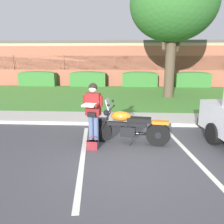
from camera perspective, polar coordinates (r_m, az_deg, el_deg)
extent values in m
plane|color=#424247|center=(5.49, 3.67, -11.86)|extent=(140.00, 140.00, 0.00)
cube|color=#B7B2A8|center=(8.10, 3.58, -2.90)|extent=(60.00, 0.20, 0.12)
cube|color=#B7B2A8|center=(8.93, 3.56, -1.47)|extent=(60.00, 1.50, 0.08)
cube|color=#478433|center=(14.03, 3.50, 4.04)|extent=(60.00, 8.92, 0.06)
cube|color=silver|center=(5.76, -7.28, -10.64)|extent=(0.68, 4.38, 0.01)
cube|color=silver|center=(5.91, 19.68, -10.73)|extent=(0.68, 4.38, 0.01)
cylinder|color=black|center=(6.50, -2.86, -4.69)|extent=(0.65, 0.19, 0.64)
cylinder|color=black|center=(6.50, -2.86, -4.69)|extent=(0.19, 0.14, 0.18)
cylinder|color=black|center=(6.32, 11.42, -5.49)|extent=(0.66, 0.27, 0.64)
cylinder|color=black|center=(6.32, 11.42, -5.49)|extent=(0.21, 0.22, 0.18)
cube|color=black|center=(6.40, -2.89, -1.72)|extent=(0.46, 0.20, 0.06)
cube|color=orange|center=(6.22, 12.03, -2.55)|extent=(0.46, 0.26, 0.08)
cylinder|color=black|center=(6.31, -1.87, -2.59)|extent=(0.31, 0.09, 0.58)
cylinder|color=black|center=(6.46, -1.55, -2.20)|extent=(0.31, 0.09, 0.58)
sphere|color=black|center=(6.32, -1.40, -0.16)|extent=(0.17, 0.17, 0.17)
cylinder|color=black|center=(6.26, -0.16, 0.85)|extent=(0.13, 0.72, 0.03)
cylinder|color=black|center=(5.92, -0.85, 0.09)|extent=(0.06, 0.11, 0.04)
cylinder|color=black|center=(6.60, 0.46, 1.53)|extent=(0.06, 0.11, 0.04)
sphere|color=black|center=(5.94, -0.92, 1.73)|extent=(0.08, 0.08, 0.08)
sphere|color=black|center=(6.52, 0.19, 2.80)|extent=(0.08, 0.08, 0.08)
cube|color=#B2BCC6|center=(6.25, -0.88, 1.77)|extent=(0.19, 0.38, 0.35)
cube|color=black|center=(6.30, 3.76, -3.03)|extent=(1.10, 0.25, 0.10)
ellipsoid|color=orange|center=(6.26, 2.25, -1.02)|extent=(0.60, 0.39, 0.26)
cube|color=black|center=(6.23, 6.79, -1.95)|extent=(0.67, 0.37, 0.12)
cube|color=black|center=(6.35, 4.00, -4.77)|extent=(0.43, 0.29, 0.28)
cylinder|color=black|center=(6.31, 3.72, -3.38)|extent=(0.19, 0.14, 0.21)
cylinder|color=black|center=(6.30, 4.34, -3.41)|extent=(0.19, 0.14, 0.21)
cylinder|color=black|center=(6.48, 7.41, -5.40)|extent=(0.61, 0.16, 0.08)
cylinder|color=black|center=(6.48, 9.18, -5.49)|extent=(0.61, 0.16, 0.08)
cylinder|color=black|center=(6.26, 4.88, -7.11)|extent=(0.14, 0.11, 0.30)
cube|color=black|center=(6.29, -3.98, -7.98)|extent=(0.15, 0.26, 0.10)
cube|color=black|center=(6.33, -5.20, -7.85)|extent=(0.15, 0.26, 0.10)
cylinder|color=#47567A|center=(6.18, -3.98, -4.63)|extent=(0.14, 0.14, 0.86)
cylinder|color=#47567A|center=(6.22, -5.22, -4.53)|extent=(0.14, 0.14, 0.86)
cube|color=maroon|center=(6.01, -4.73, 1.95)|extent=(0.41, 0.28, 0.58)
cube|color=maroon|center=(5.96, -4.78, 4.49)|extent=(0.33, 0.25, 0.06)
sphere|color=beige|center=(5.94, -4.81, 5.82)|extent=(0.21, 0.21, 0.21)
sphere|color=black|center=(5.95, -4.77, 6.13)|extent=(0.23, 0.23, 0.23)
cube|color=black|center=(5.95, -5.08, -0.66)|extent=(0.23, 0.14, 0.12)
cylinder|color=maroon|center=(5.81, -3.73, 1.76)|extent=(0.15, 0.35, 0.09)
cylinder|color=maroon|center=(5.91, -6.70, 1.90)|extent=(0.15, 0.35, 0.09)
cylinder|color=maroon|center=(5.91, -2.78, 2.77)|extent=(0.10, 0.10, 0.28)
cylinder|color=maroon|center=(6.05, -6.79, 2.93)|extent=(0.10, 0.10, 0.28)
cube|color=beige|center=(5.73, -5.68, 1.75)|extent=(0.37, 0.37, 0.05)
cube|color=maroon|center=(6.02, -4.98, -8.28)|extent=(0.28, 0.12, 0.24)
cube|color=maroon|center=(5.98, -5.00, -7.41)|extent=(0.28, 0.13, 0.04)
torus|color=maroon|center=(5.97, -5.00, -7.04)|extent=(0.20, 0.02, 0.20)
cylinder|color=black|center=(6.91, 24.20, -4.98)|extent=(0.32, 0.63, 0.60)
cylinder|color=#4C3D2D|center=(13.78, 14.21, 10.44)|extent=(0.57, 0.57, 3.38)
ellipsoid|color=#2D6628|center=(14.05, 15.12, 24.70)|extent=(4.74, 4.74, 4.03)
cylinder|color=#4C3D2D|center=(13.89, 16.50, 17.47)|extent=(0.20, 1.04, 1.53)
cylinder|color=#4C3D2D|center=(13.72, 12.63, 17.28)|extent=(0.20, 1.09, 1.33)
cube|color=#336B2D|center=(19.68, -17.96, 7.70)|extent=(2.94, 0.90, 1.10)
ellipsoid|color=#336B2D|center=(19.64, -18.08, 9.29)|extent=(2.79, 0.84, 0.28)
cube|color=#336B2D|center=(18.60, -5.94, 7.97)|extent=(2.81, 0.90, 1.10)
ellipsoid|color=#336B2D|center=(18.56, -5.98, 9.66)|extent=(2.67, 0.84, 0.28)
cube|color=#336B2D|center=(18.40, 6.93, 7.89)|extent=(2.74, 0.90, 1.10)
ellipsoid|color=#336B2D|center=(18.36, 6.98, 9.59)|extent=(2.60, 0.84, 0.28)
cube|color=#336B2D|center=(19.11, 19.45, 7.43)|extent=(2.63, 0.90, 1.10)
ellipsoid|color=#336B2D|center=(19.06, 19.58, 9.07)|extent=(2.50, 0.84, 0.28)
cube|color=#93513D|center=(24.22, 1.61, 12.12)|extent=(24.78, 11.03, 3.44)
cube|color=#998466|center=(18.76, 1.12, 16.57)|extent=(24.78, 0.10, 0.24)
cube|color=#4C4742|center=(24.24, 1.64, 16.42)|extent=(25.02, 11.14, 0.20)
cube|color=#1E282D|center=(18.74, 1.10, 12.20)|extent=(21.06, 0.06, 1.10)
cube|color=#93513D|center=(20.83, -23.24, 11.27)|extent=(0.08, 0.04, 1.20)
cube|color=#93513D|center=(19.35, -11.75, 11.97)|extent=(0.08, 0.04, 1.20)
cube|color=#93513D|center=(18.73, 1.10, 12.20)|extent=(0.08, 0.04, 1.20)
cube|color=#93513D|center=(19.03, 14.15, 11.82)|extent=(0.08, 0.04, 1.20)
cube|color=#93513D|center=(20.23, 26.17, 10.95)|extent=(0.08, 0.04, 1.20)
cube|color=#473323|center=(19.24, 16.20, 9.20)|extent=(1.00, 0.08, 2.10)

